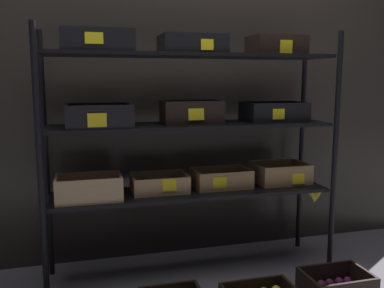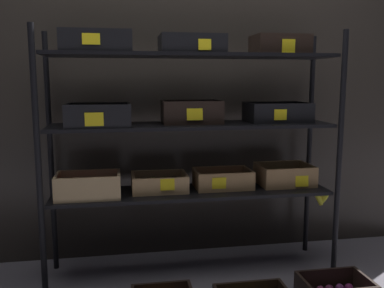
% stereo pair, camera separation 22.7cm
% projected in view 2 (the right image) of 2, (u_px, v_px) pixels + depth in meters
% --- Properties ---
extents(ground_plane, '(10.00, 10.00, 0.00)m').
position_uv_depth(ground_plane, '(192.00, 272.00, 2.62)').
color(ground_plane, slate).
extents(storefront_wall, '(4.08, 0.12, 2.36)m').
position_uv_depth(storefront_wall, '(182.00, 80.00, 2.83)').
color(storefront_wall, '#2D2823').
rests_on(storefront_wall, ground_plane).
extents(display_rack, '(1.80, 0.43, 1.46)m').
position_uv_depth(display_rack, '(192.00, 127.00, 2.48)').
color(display_rack, black).
rests_on(display_rack, ground_plane).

